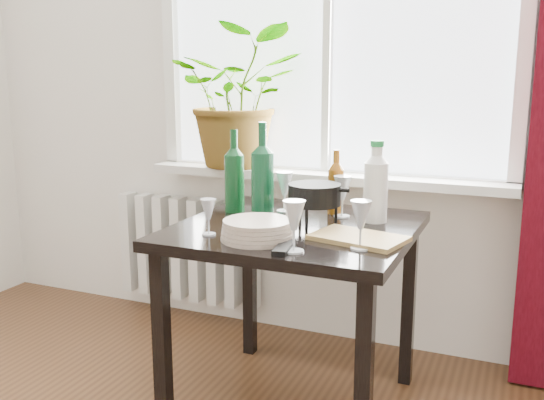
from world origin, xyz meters
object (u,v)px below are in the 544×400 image
at_px(potted_plant, 240,97).
at_px(bottle_amber, 336,181).
at_px(wineglass_far_right, 361,224).
at_px(cutting_board, 358,238).
at_px(fondue_pot, 314,204).
at_px(wineglass_front_left, 208,217).
at_px(radiator, 188,249).
at_px(wineglass_back_center, 342,196).
at_px(wineglass_front_right, 294,226).
at_px(plate_stack, 258,230).
at_px(table, 296,249).
at_px(wineglass_back_left, 284,192).
at_px(cleaning_bottle, 376,180).
at_px(tv_remote, 284,247).
at_px(wine_bottle_right, 263,169).
at_px(wine_bottle_left, 234,170).

xyz_separation_m(potted_plant, bottle_amber, (0.60, -0.37, -0.31)).
xyz_separation_m(potted_plant, wineglass_far_right, (0.83, -0.83, -0.36)).
xyz_separation_m(wineglass_far_right, cutting_board, (-0.03, 0.10, -0.07)).
distance_m(fondue_pot, cutting_board, 0.27).
height_order(potted_plant, wineglass_front_left, potted_plant).
distance_m(potted_plant, wineglass_front_left, 0.99).
xyz_separation_m(radiator, wineglass_back_center, (0.97, -0.44, 0.44)).
bearing_deg(wineglass_front_right, plate_stack, 151.94).
distance_m(table, wineglass_front_left, 0.38).
height_order(radiator, wineglass_back_left, wineglass_back_left).
height_order(wineglass_back_center, wineglass_front_left, wineglass_back_center).
relative_size(plate_stack, fondue_pot, 1.11).
relative_size(table, wineglass_back_left, 5.06).
bearing_deg(radiator, cleaning_bottle, -22.76).
xyz_separation_m(table, cutting_board, (0.27, -0.12, 0.10)).
relative_size(wineglass_far_right, tv_remote, 1.07).
xyz_separation_m(cleaning_bottle, plate_stack, (-0.30, -0.41, -0.13)).
height_order(wineglass_far_right, fondue_pot, wineglass_far_right).
height_order(bottle_amber, tv_remote, bottle_amber).
relative_size(table, plate_stack, 3.40).
height_order(bottle_amber, wineglass_far_right, bottle_amber).
bearing_deg(cutting_board, wineglass_back_left, 142.04).
xyz_separation_m(cleaning_bottle, wineglass_back_left, (-0.38, 0.02, -0.07)).
distance_m(radiator, wine_bottle_right, 1.04).
bearing_deg(potted_plant, cutting_board, -42.47).
distance_m(cleaning_bottle, wineglass_far_right, 0.40).
bearing_deg(wine_bottle_right, wineglass_far_right, -31.85).
relative_size(radiator, wineglass_far_right, 4.89).
relative_size(wineglass_back_left, wineglass_front_left, 1.29).
relative_size(radiator, table, 0.94).
relative_size(bottle_amber, wineglass_front_right, 1.55).
bearing_deg(wineglass_front_left, wineglass_back_left, 76.75).
height_order(wineglass_far_right, wineglass_back_center, wineglass_back_center).
bearing_deg(radiator, potted_plant, -3.47).
bearing_deg(cleaning_bottle, cutting_board, -87.24).
xyz_separation_m(table, potted_plant, (-0.53, 0.61, 0.53)).
height_order(cleaning_bottle, wineglass_front_left, cleaning_bottle).
bearing_deg(table, tv_remote, -75.70).
distance_m(bottle_amber, wineglass_far_right, 0.52).
height_order(radiator, fondue_pot, fondue_pot).
relative_size(wine_bottle_right, wineglass_front_left, 2.90).
height_order(cleaning_bottle, tv_remote, cleaning_bottle).
xyz_separation_m(table, wine_bottle_right, (-0.17, 0.07, 0.28)).
height_order(bottle_amber, wineglass_back_center, bottle_amber).
height_order(wine_bottle_left, wineglass_back_left, wine_bottle_left).
xyz_separation_m(wine_bottle_left, cleaning_bottle, (0.57, 0.05, -0.01)).
xyz_separation_m(potted_plant, wine_bottle_left, (0.21, -0.49, -0.27)).
bearing_deg(wineglass_far_right, bottle_amber, 116.03).
xyz_separation_m(wineglass_far_right, tv_remote, (-0.22, -0.10, -0.07)).
bearing_deg(plate_stack, cleaning_bottle, 53.67).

